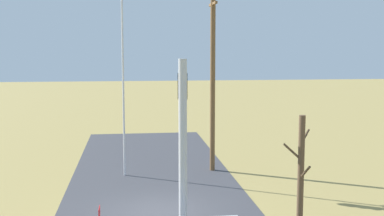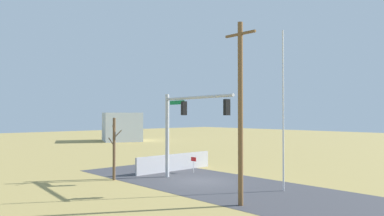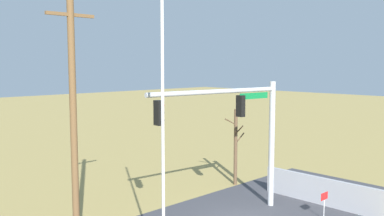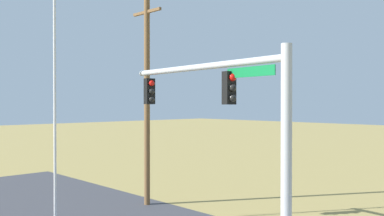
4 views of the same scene
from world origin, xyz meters
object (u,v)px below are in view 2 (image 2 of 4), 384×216
at_px(utility_pole, 240,110).
at_px(bare_tree, 114,148).
at_px(open_sign, 194,161).
at_px(distant_building, 122,127).
at_px(flagpole, 283,110).
at_px(signal_mast, 183,119).

height_order(utility_pole, bare_tree, utility_pole).
xyz_separation_m(utility_pole, open_sign, (9.14, -5.32, -3.88)).
bearing_deg(distant_building, utility_pole, 179.55).
bearing_deg(utility_pole, flagpole, -83.99).
distance_m(utility_pole, distant_building, 47.73).
height_order(signal_mast, distant_building, signal_mast).
bearing_deg(bare_tree, open_sign, -102.61).
height_order(flagpole, utility_pole, flagpole).
bearing_deg(flagpole, open_sign, -4.87).
xyz_separation_m(signal_mast, distant_building, (36.24, -17.65, -1.80)).
distance_m(open_sign, distant_building, 37.19).
xyz_separation_m(signal_mast, flagpole, (-6.56, -2.24, 0.56)).
height_order(bare_tree, distant_building, distant_building).
relative_size(utility_pole, open_sign, 7.58).
bearing_deg(utility_pole, open_sign, -30.19).
distance_m(flagpole, distant_building, 45.55).
bearing_deg(flagpole, bare_tree, 28.86).
distance_m(signal_mast, utility_pole, 7.44).
relative_size(signal_mast, flagpole, 0.74).
relative_size(flagpole, distant_building, 1.28).
bearing_deg(utility_pole, signal_mast, -18.39).
distance_m(flagpole, utility_pole, 4.61).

